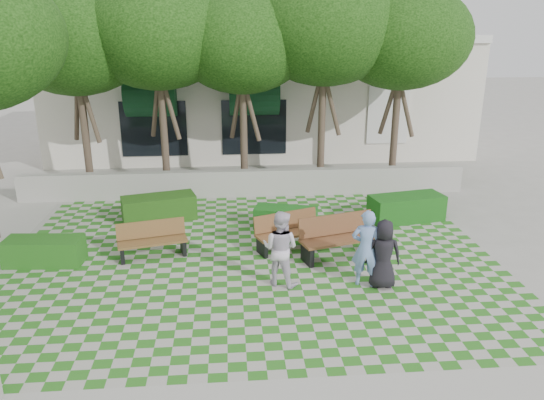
{
  "coord_description": "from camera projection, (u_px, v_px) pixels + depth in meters",
  "views": [
    {
      "loc": [
        -0.55,
        -11.04,
        5.63
      ],
      "look_at": [
        0.5,
        1.5,
        1.4
      ],
      "focal_mm": 35.0,
      "sensor_mm": 36.0,
      "label": 1
    }
  ],
  "objects": [
    {
      "name": "hedge_midright",
      "position": [
        286.0,
        218.0,
        15.16
      ],
      "size": [
        1.89,
        1.16,
        0.62
      ],
      "primitive_type": "cube",
      "rotation": [
        0.0,
        0.0,
        -0.28
      ],
      "color": "#154F17",
      "rests_on": "ground"
    },
    {
      "name": "person_white",
      "position": [
        280.0,
        248.0,
        11.75
      ],
      "size": [
        1.05,
        0.97,
        1.74
      ],
      "primitive_type": "imported",
      "rotation": [
        0.0,
        0.0,
        2.67
      ],
      "color": "silver",
      "rests_on": "ground"
    },
    {
      "name": "hedge_west",
      "position": [
        44.0,
        251.0,
        12.92
      ],
      "size": [
        1.9,
        0.87,
        0.65
      ],
      "primitive_type": "cube",
      "rotation": [
        0.0,
        0.0,
        -0.07
      ],
      "color": "#1B5115",
      "rests_on": "ground"
    },
    {
      "name": "lawn",
      "position": [
        254.0,
        260.0,
        13.21
      ],
      "size": [
        12.0,
        12.0,
        0.0
      ],
      "primitive_type": "plane",
      "color": "#2B721E",
      "rests_on": "ground"
    },
    {
      "name": "retaining_wall",
      "position": [
        246.0,
        183.0,
        17.98
      ],
      "size": [
        15.0,
        0.36,
        0.9
      ],
      "primitive_type": "cube",
      "color": "#9E9B93",
      "rests_on": "ground"
    },
    {
      "name": "tree_row",
      "position": [
        182.0,
        38.0,
        16.09
      ],
      "size": [
        17.7,
        13.4,
        7.41
      ],
      "color": "#47382B",
      "rests_on": "ground"
    },
    {
      "name": "building",
      "position": [
        259.0,
        92.0,
        24.84
      ],
      "size": [
        18.0,
        8.92,
        5.15
      ],
      "color": "silver",
      "rests_on": "ground"
    },
    {
      "name": "bench_west",
      "position": [
        152.0,
        240.0,
        13.29
      ],
      "size": [
        1.79,
        0.95,
        0.9
      ],
      "rotation": [
        0.0,
        0.0,
        0.24
      ],
      "color": "brown",
      "rests_on": "ground"
    },
    {
      "name": "person_blue",
      "position": [
        366.0,
        248.0,
        11.7
      ],
      "size": [
        0.74,
        0.58,
        1.78
      ],
      "primitive_type": "imported",
      "rotation": [
        0.0,
        0.0,
        2.89
      ],
      "color": "#7294D1",
      "rests_on": "ground"
    },
    {
      "name": "bench_mid",
      "position": [
        289.0,
        232.0,
        13.75
      ],
      "size": [
        1.9,
        1.21,
        0.95
      ],
      "rotation": [
        0.0,
        0.0,
        0.37
      ],
      "color": "brown",
      "rests_on": "ground"
    },
    {
      "name": "person_dark",
      "position": [
        384.0,
        254.0,
        11.65
      ],
      "size": [
        0.83,
        0.6,
        1.57
      ],
      "primitive_type": "imported",
      "rotation": [
        0.0,
        0.0,
        3.01
      ],
      "color": "black",
      "rests_on": "ground"
    },
    {
      "name": "hedge_midleft",
      "position": [
        159.0,
        208.0,
        15.79
      ],
      "size": [
        2.28,
        1.39,
        0.75
      ],
      "primitive_type": "cube",
      "rotation": [
        0.0,
        0.0,
        0.27
      ],
      "color": "#1D4512",
      "rests_on": "ground"
    },
    {
      "name": "ground",
      "position": [
        256.0,
        278.0,
        12.27
      ],
      "size": [
        90.0,
        90.0,
        0.0
      ],
      "primitive_type": "plane",
      "color": "gray",
      "rests_on": "ground"
    },
    {
      "name": "bench_east",
      "position": [
        339.0,
        238.0,
        13.24
      ],
      "size": [
        2.13,
        1.21,
        1.06
      ],
      "rotation": [
        0.0,
        0.0,
        0.28
      ],
      "color": "brown",
      "rests_on": "ground"
    },
    {
      "name": "hedge_east",
      "position": [
        406.0,
        208.0,
        15.77
      ],
      "size": [
        2.32,
        1.29,
        0.77
      ],
      "primitive_type": "cube",
      "rotation": [
        0.0,
        0.0,
        0.2
      ],
      "color": "#144C14",
      "rests_on": "ground"
    }
  ]
}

